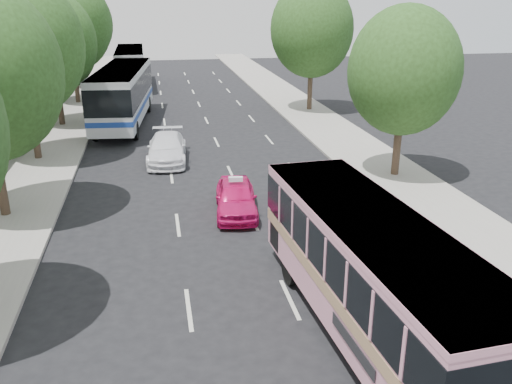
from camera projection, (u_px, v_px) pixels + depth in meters
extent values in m
plane|color=black|center=(244.00, 270.00, 17.27)|extent=(120.00, 120.00, 0.00)
cube|color=#9E998E|center=(60.00, 132.00, 34.23)|extent=(4.00, 90.00, 0.15)
cube|color=#9E998E|center=(318.00, 121.00, 37.18)|extent=(4.00, 90.00, 0.12)
cube|color=#9E998E|center=(28.00, 120.00, 33.63)|extent=(0.30, 90.00, 1.50)
cylinder|color=#38281E|center=(34.00, 125.00, 28.03)|extent=(0.36, 0.36, 3.80)
ellipsoid|color=#254318|center=(22.00, 45.00, 26.65)|extent=(6.00, 6.00, 6.90)
sphere|color=#254318|center=(26.00, 20.00, 26.03)|extent=(3.90, 3.90, 3.90)
cylinder|color=#38281E|center=(60.00, 100.00, 35.48)|extent=(0.36, 0.36, 3.50)
ellipsoid|color=#254318|center=(52.00, 42.00, 34.22)|extent=(5.52, 5.52, 6.35)
sphere|color=#254318|center=(56.00, 24.00, 33.63)|extent=(3.59, 3.59, 3.59)
cylinder|color=#38281E|center=(76.00, 79.00, 42.80)|extent=(0.36, 0.36, 3.99)
ellipsoid|color=#254318|center=(69.00, 23.00, 41.36)|extent=(6.30, 6.30, 7.24)
sphere|color=#254318|center=(72.00, 6.00, 40.72)|extent=(4.09, 4.09, 4.09)
cylinder|color=#38281E|center=(84.00, 68.00, 50.19)|extent=(0.36, 0.36, 3.72)
ellipsoid|color=#254318|center=(80.00, 24.00, 48.85)|extent=(5.88, 5.88, 6.76)
sphere|color=#254318|center=(82.00, 10.00, 48.24)|extent=(3.82, 3.82, 3.82)
cylinder|color=#38281E|center=(397.00, 144.00, 25.61)|extent=(0.36, 0.36, 3.23)
ellipsoid|color=#254318|center=(404.00, 71.00, 24.44)|extent=(5.10, 5.10, 5.87)
sphere|color=#254318|center=(418.00, 48.00, 23.88)|extent=(3.32, 3.31, 3.31)
cylinder|color=#38281E|center=(310.00, 85.00, 40.33)|extent=(0.36, 0.36, 3.80)
ellipsoid|color=#254318|center=(312.00, 29.00, 38.96)|extent=(6.00, 6.00, 6.90)
sphere|color=#254318|center=(319.00, 12.00, 38.34)|extent=(3.90, 3.90, 3.90)
cube|color=pink|center=(372.00, 270.00, 13.38)|extent=(3.16, 10.10, 2.67)
cube|color=#9E7A59|center=(371.00, 281.00, 13.49)|extent=(3.21, 10.12, 0.35)
cube|color=black|center=(373.00, 252.00, 13.21)|extent=(3.22, 10.13, 1.09)
cube|color=pink|center=(375.00, 223.00, 12.95)|extent=(3.19, 10.12, 0.16)
cylinder|color=black|center=(291.00, 268.00, 16.29)|extent=(0.37, 1.05, 1.04)
cylinder|color=black|center=(358.00, 259.00, 16.81)|extent=(0.37, 1.05, 1.04)
imported|color=#D51261|center=(236.00, 197.00, 21.50)|extent=(2.03, 4.13, 1.36)
imported|color=white|center=(167.00, 148.00, 28.27)|extent=(2.26, 4.92, 1.39)
cube|color=silver|center=(123.00, 92.00, 35.95)|extent=(3.77, 12.61, 3.16)
cube|color=black|center=(123.00, 86.00, 35.81)|extent=(3.82, 12.64, 1.55)
cube|color=navy|center=(124.00, 104.00, 36.22)|extent=(3.81, 12.63, 0.31)
cube|color=silver|center=(121.00, 69.00, 35.43)|extent=(3.79, 12.63, 0.14)
cylinder|color=black|center=(116.00, 105.00, 40.06)|extent=(0.43, 1.16, 1.14)
cylinder|color=black|center=(148.00, 104.00, 40.27)|extent=(0.43, 1.16, 1.14)
cylinder|color=black|center=(95.00, 131.00, 32.32)|extent=(0.43, 1.16, 1.14)
cylinder|color=black|center=(135.00, 131.00, 32.53)|extent=(0.43, 1.16, 1.14)
cube|color=silver|center=(131.00, 65.00, 51.19)|extent=(2.63, 11.61, 2.94)
cube|color=black|center=(130.00, 61.00, 51.07)|extent=(2.68, 11.64, 1.45)
cube|color=navy|center=(131.00, 73.00, 51.45)|extent=(2.67, 11.63, 0.29)
cube|color=silver|center=(129.00, 50.00, 50.71)|extent=(2.65, 11.63, 0.14)
cylinder|color=black|center=(121.00, 76.00, 54.87)|extent=(0.32, 1.07, 1.06)
cylinder|color=black|center=(143.00, 75.00, 55.27)|extent=(0.32, 1.07, 1.06)
cylinder|color=black|center=(119.00, 88.00, 47.77)|extent=(0.32, 1.07, 1.06)
cylinder|color=black|center=(144.00, 87.00, 48.17)|extent=(0.32, 1.07, 1.06)
cube|color=silver|center=(236.00, 179.00, 21.24)|extent=(0.57, 0.24, 0.18)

